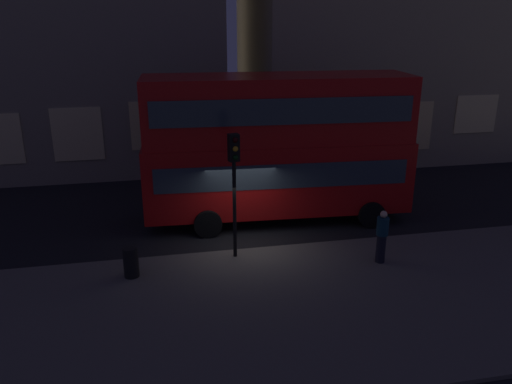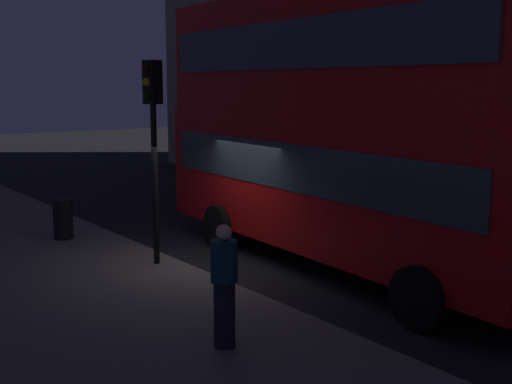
{
  "view_description": "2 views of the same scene",
  "coord_description": "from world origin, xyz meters",
  "px_view_note": "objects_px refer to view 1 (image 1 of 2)",
  "views": [
    {
      "loc": [
        -2.84,
        -15.96,
        7.64
      ],
      "look_at": [
        0.59,
        1.09,
        1.57
      ],
      "focal_mm": 36.14,
      "sensor_mm": 36.0,
      "label": 1
    },
    {
      "loc": [
        11.32,
        -7.12,
        3.74
      ],
      "look_at": [
        0.02,
        1.19,
        1.46
      ],
      "focal_mm": 46.88,
      "sensor_mm": 36.0,
      "label": 2
    }
  ],
  "objects_px": {
    "double_decker_bus": "(277,143)",
    "traffic_light_near_kerb": "(234,171)",
    "litter_bin": "(131,262)",
    "pedestrian": "(382,236)"
  },
  "relations": [
    {
      "from": "double_decker_bus",
      "to": "traffic_light_near_kerb",
      "type": "xyz_separation_m",
      "value": [
        -2.13,
        -3.14,
        -0.02
      ]
    },
    {
      "from": "traffic_light_near_kerb",
      "to": "litter_bin",
      "type": "relative_size",
      "value": 4.34
    },
    {
      "from": "traffic_light_near_kerb",
      "to": "litter_bin",
      "type": "height_order",
      "value": "traffic_light_near_kerb"
    },
    {
      "from": "traffic_light_near_kerb",
      "to": "double_decker_bus",
      "type": "bearing_deg",
      "value": 44.04
    },
    {
      "from": "traffic_light_near_kerb",
      "to": "pedestrian",
      "type": "xyz_separation_m",
      "value": [
        4.46,
        -1.29,
        -2.03
      ]
    },
    {
      "from": "double_decker_bus",
      "to": "litter_bin",
      "type": "xyz_separation_m",
      "value": [
        -5.4,
        -3.85,
        -2.47
      ]
    },
    {
      "from": "pedestrian",
      "to": "litter_bin",
      "type": "distance_m",
      "value": 7.77
    },
    {
      "from": "double_decker_bus",
      "to": "pedestrian",
      "type": "distance_m",
      "value": 5.41
    },
    {
      "from": "pedestrian",
      "to": "double_decker_bus",
      "type": "bearing_deg",
      "value": 51.41
    },
    {
      "from": "traffic_light_near_kerb",
      "to": "litter_bin",
      "type": "xyz_separation_m",
      "value": [
        -3.27,
        -0.71,
        -2.45
      ]
    }
  ]
}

